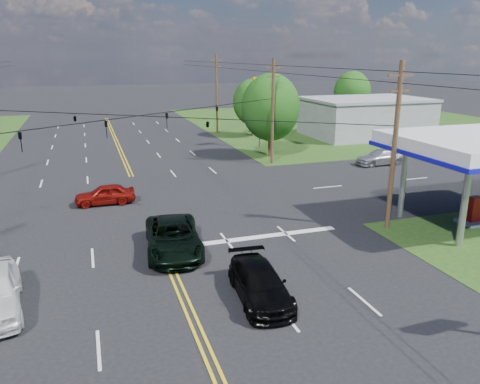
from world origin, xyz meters
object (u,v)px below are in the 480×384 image
object	(u,v)px
pole_se	(395,145)
suv_black	(260,283)
pole_ne	(273,111)
pole_right_far	(217,93)
tree_far_r	(352,93)
pickup_dkgreen	(173,237)
retail_ne	(365,118)
tree_right_a	(271,107)
tree_right_b	(253,102)

from	to	relation	value
pole_se	suv_black	xyz separation A→B (m)	(-10.00, -5.41, -4.22)
pole_ne	pole_right_far	distance (m)	19.00
tree_far_r	pickup_dkgreen	xyz separation A→B (m)	(-33.50, -38.50, -3.73)
pole_ne	suv_black	size ratio (longest dim) A/B	1.97
pickup_dkgreen	pole_ne	bearing A→B (deg)	60.42
retail_ne	pickup_dkgreen	bearing A→B (deg)	-135.99
pole_ne	pole_se	bearing A→B (deg)	-90.00
suv_black	pickup_dkgreen	bearing A→B (deg)	117.59
pole_right_far	tree_far_r	world-z (taller)	pole_right_far
retail_ne	pole_se	world-z (taller)	pole_se
pole_ne	pole_right_far	bearing A→B (deg)	90.00
retail_ne	pole_ne	size ratio (longest dim) A/B	1.47
pole_se	pole_right_far	bearing A→B (deg)	90.00
pole_se	suv_black	distance (m)	12.13
pole_right_far	pole_se	bearing A→B (deg)	-90.00
pole_se	tree_right_a	xyz separation A→B (m)	(1.00, 21.00, -0.05)
pole_ne	tree_right_a	xyz separation A→B (m)	(1.00, 3.00, -0.05)
pole_right_far	tree_right_b	size ratio (longest dim) A/B	1.41
pole_right_far	retail_ne	bearing A→B (deg)	-25.20
retail_ne	pole_se	distance (m)	33.72
retail_ne	tree_right_a	world-z (taller)	tree_right_a
retail_ne	tree_right_a	size ratio (longest dim) A/B	1.71
tree_right_a	suv_black	world-z (taller)	tree_right_a
pole_ne	retail_ne	bearing A→B (deg)	32.91
pole_right_far	tree_right_a	bearing A→B (deg)	-86.42
pole_ne	pickup_dkgreen	size ratio (longest dim) A/B	1.63
pole_ne	tree_far_r	bearing A→B (deg)	45.00
pole_right_far	tree_right_b	distance (m)	5.40
retail_ne	pole_right_far	distance (m)	19.02
pole_ne	tree_far_r	world-z (taller)	pole_ne
tree_far_r	retail_ne	bearing A→B (deg)	-111.80
tree_far_r	pickup_dkgreen	size ratio (longest dim) A/B	1.31
retail_ne	pole_right_far	size ratio (longest dim) A/B	1.40
tree_right_a	tree_far_r	world-z (taller)	tree_right_a
pole_ne	suv_black	distance (m)	25.81
retail_ne	tree_far_r	world-z (taller)	tree_far_r
tree_right_a	tree_far_r	xyz separation A→B (m)	(20.00, 18.00, -0.33)
tree_right_a	pickup_dkgreen	bearing A→B (deg)	-123.37
pickup_dkgreen	retail_ne	bearing A→B (deg)	49.97
retail_ne	tree_far_r	distance (m)	11.02
retail_ne	tree_right_b	size ratio (longest dim) A/B	1.98
tree_right_a	suv_black	size ratio (longest dim) A/B	1.70
pole_se	tree_far_r	distance (m)	44.30
pole_se	pickup_dkgreen	bearing A→B (deg)	177.71
pole_right_far	tree_far_r	distance (m)	21.10
tree_far_r	tree_right_b	bearing A→B (deg)	-161.08
pole_ne	pole_right_far	world-z (taller)	pole_right_far
pickup_dkgreen	suv_black	xyz separation A→B (m)	(2.50, -5.91, -0.11)
tree_right_a	pole_right_far	bearing A→B (deg)	93.58
pole_right_far	tree_right_b	xyz separation A→B (m)	(3.50, -4.00, -0.95)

